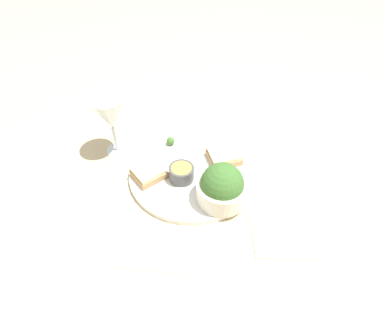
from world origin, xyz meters
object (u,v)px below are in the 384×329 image
at_px(sauce_ramekin, 181,172).
at_px(wine_glass, 110,115).
at_px(salad_bowl, 222,187).
at_px(napkin, 280,234).
at_px(cheese_toast_far, 149,173).
at_px(cheese_toast_near, 225,157).
at_px(fork, 159,270).

distance_m(sauce_ramekin, wine_glass, 0.24).
height_order(salad_bowl, wine_glass, wine_glass).
height_order(salad_bowl, napkin, salad_bowl).
bearing_deg(cheese_toast_far, wine_glass, -73.79).
relative_size(cheese_toast_near, cheese_toast_far, 1.06).
xyz_separation_m(salad_bowl, fork, (0.19, 0.10, -0.05)).
bearing_deg(salad_bowl, cheese_toast_near, -123.52).
bearing_deg(fork, sauce_ramekin, -124.76).
relative_size(sauce_ramekin, wine_glass, 0.37).
xyz_separation_m(cheese_toast_far, fork, (0.06, 0.24, -0.02)).
distance_m(salad_bowl, wine_glass, 0.34).
relative_size(wine_glass, fork, 1.18).
bearing_deg(sauce_ramekin, wine_glass, -58.94).
bearing_deg(salad_bowl, sauce_ramekin, -59.83).
distance_m(salad_bowl, napkin, 0.16).
bearing_deg(cheese_toast_near, salad_bowl, 56.48).
xyz_separation_m(salad_bowl, cheese_toast_near, (-0.07, -0.11, -0.03)).
bearing_deg(cheese_toast_far, sauce_ramekin, 150.15).
xyz_separation_m(salad_bowl, napkin, (-0.07, 0.13, -0.05)).
bearing_deg(wine_glass, salad_bowl, 120.76).
relative_size(cheese_toast_far, napkin, 0.55).
xyz_separation_m(cheese_toast_near, cheese_toast_far, (0.20, -0.03, 0.00)).
xyz_separation_m(cheese_toast_near, wine_glass, (0.24, -0.18, 0.09)).
relative_size(salad_bowl, wine_glass, 0.69).
distance_m(cheese_toast_near, wine_glass, 0.31).
distance_m(sauce_ramekin, cheese_toast_far, 0.08).
xyz_separation_m(salad_bowl, sauce_ramekin, (0.06, -0.10, -0.02)).
bearing_deg(sauce_ramekin, cheese_toast_far, -29.85).
bearing_deg(salad_bowl, fork, 27.06).
distance_m(cheese_toast_far, fork, 0.25).
bearing_deg(sauce_ramekin, fork, 55.24).
xyz_separation_m(cheese_toast_far, wine_glass, (0.04, -0.15, 0.09)).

